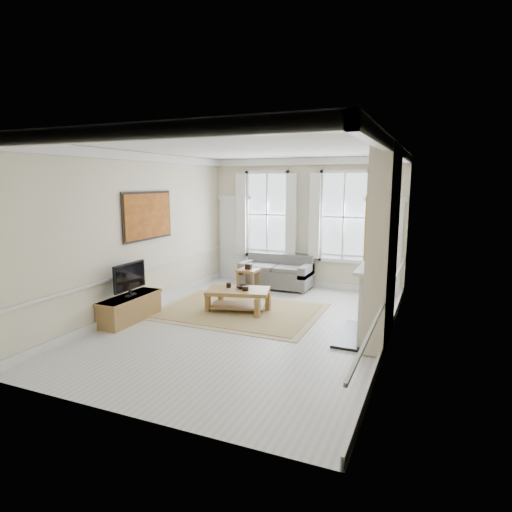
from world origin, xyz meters
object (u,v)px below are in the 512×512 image
at_px(side_table, 248,273).
at_px(tv_stand, 130,308).
at_px(sofa, 277,274).
at_px(coffee_table, 238,293).

bearing_deg(side_table, tv_stand, -113.16).
xyz_separation_m(sofa, side_table, (-0.47, -0.80, 0.13)).
bearing_deg(side_table, coffee_table, -73.88).
bearing_deg(coffee_table, tv_stand, -155.98).
height_order(coffee_table, tv_stand, tv_stand).
xyz_separation_m(side_table, coffee_table, (0.45, -1.56, -0.08)).
relative_size(side_table, tv_stand, 0.42).
distance_m(sofa, coffee_table, 2.37).
xyz_separation_m(coffee_table, tv_stand, (-1.73, -1.43, -0.15)).
xyz_separation_m(sofa, tv_stand, (-1.75, -3.80, -0.10)).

